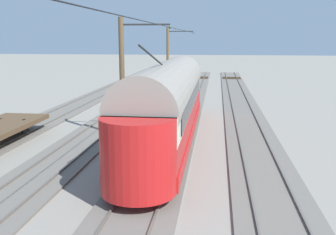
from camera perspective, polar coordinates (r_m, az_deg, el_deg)
ground_plane at (r=24.64m, az=-4.06°, el=-1.33°), size 220.00×220.00×0.00m
track_streetcar_siding at (r=24.55m, az=11.69°, el=-1.46°), size 2.80×80.00×0.18m
track_adjacent_siding at (r=24.60m, az=1.22°, el=-1.19°), size 2.80×80.00×0.18m
track_third_siding at (r=25.45m, az=-8.89°, el=-0.90°), size 2.80×80.00×0.18m
track_outer_siding at (r=27.02m, az=-18.07°, el=-0.61°), size 2.80×80.00×0.18m
vintage_streetcar at (r=20.37m, az=0.09°, el=2.48°), size 2.65×18.42×5.11m
catenary_pole_foreground at (r=40.53m, az=0.09°, el=8.68°), size 2.83×0.28×6.60m
catenary_pole_mid_near at (r=21.24m, az=-6.55°, el=6.02°), size 2.83×0.28×6.60m
overhead_wire_run at (r=21.42m, az=0.40°, el=13.09°), size 2.63×43.26×0.18m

